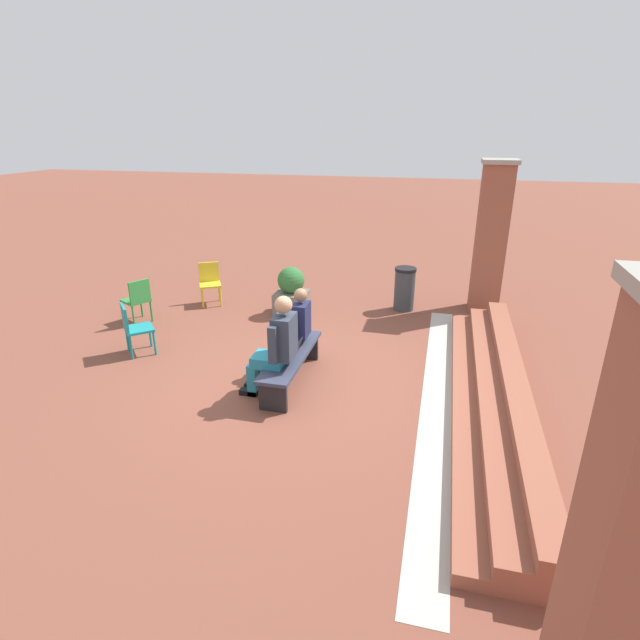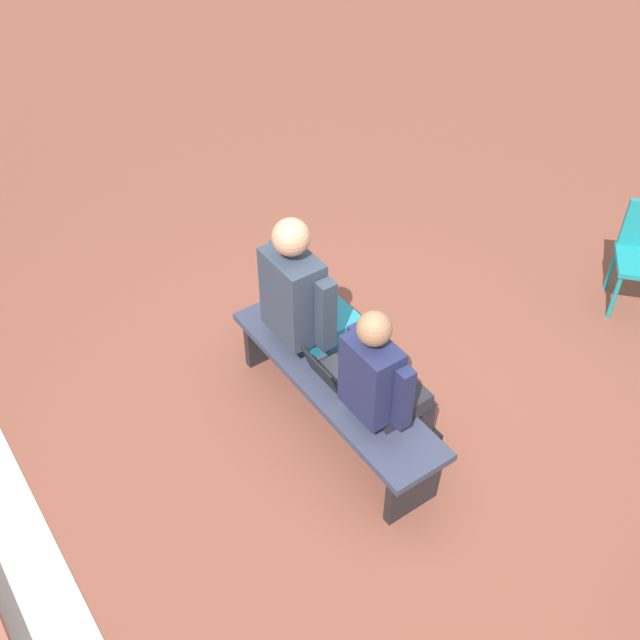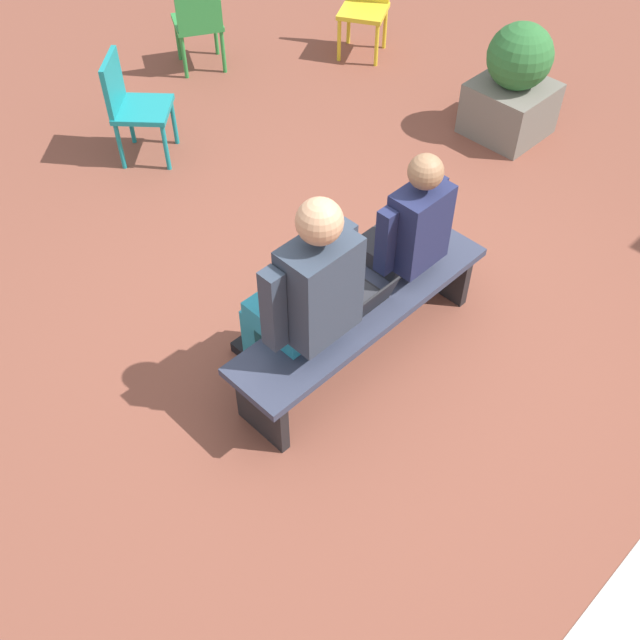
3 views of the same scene
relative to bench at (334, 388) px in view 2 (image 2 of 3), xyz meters
The scene contains 6 objects.
ground_plane 0.37m from the bench, 168.90° to the right, with size 60.00×60.00×0.00m, color brown.
concrete_strip 2.08m from the bench, 90.00° to the left, with size 6.76×0.40×0.01m, color #B7B2A8.
bench is the anchor object (origin of this frame).
person_student 0.53m from the bench, behind, with size 0.51×0.65×1.29m.
person_adult 0.57m from the bench, 10.55° to the right, with size 0.60×0.76×1.44m.
laptop 0.15m from the bench, 55.27° to the left, with size 0.32×0.29×0.21m.
Camera 2 is at (-2.53, 1.97, 3.88)m, focal length 42.00 mm.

